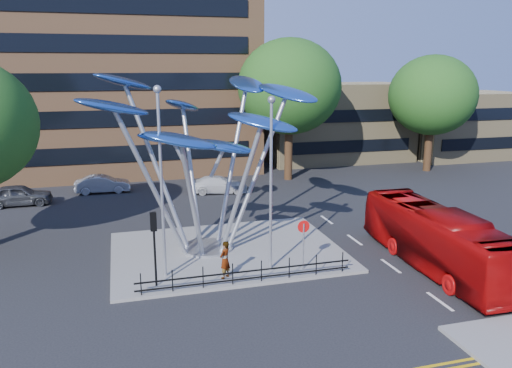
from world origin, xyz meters
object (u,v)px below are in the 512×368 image
object	(u,v)px
tree_right	(289,87)
tree_far	(432,95)
traffic_light_island	(154,233)
street_lamp_left	(161,167)
parked_car_mid	(103,184)
no_entry_sign_island	(303,236)
parked_car_right	(219,185)
parked_car_left	(19,195)
street_lamp_right	(271,169)
leaf_sculpture	(202,124)
pedestrian	(225,260)
red_bus	(437,239)

from	to	relation	value
tree_right	tree_far	bearing A→B (deg)	0.00
traffic_light_island	street_lamp_left	bearing A→B (deg)	63.43
traffic_light_island	parked_car_mid	xyz separation A→B (m)	(-2.67, 18.88, -1.92)
no_entry_sign_island	parked_car_right	bearing A→B (deg)	92.97
parked_car_left	street_lamp_right	bearing A→B (deg)	-140.40
tree_far	leaf_sculpture	size ratio (longest dim) A/B	0.85
tree_right	tree_far	distance (m)	14.03
street_lamp_left	parked_car_mid	distance (m)	18.75
tree_far	parked_car_mid	world-z (taller)	tree_far
no_entry_sign_island	parked_car_right	world-z (taller)	no_entry_sign_island
pedestrian	street_lamp_right	bearing A→B (deg)	148.03
tree_far	street_lamp_right	world-z (taller)	tree_far
street_lamp_right	tree_right	bearing A→B (deg)	68.46
no_entry_sign_island	parked_car_left	distance (m)	22.63
tree_right	parked_car_mid	size ratio (longest dim) A/B	2.88
tree_far	street_lamp_left	size ratio (longest dim) A/B	1.23
no_entry_sign_island	pedestrian	xyz separation A→B (m)	(-3.85, -0.02, -0.77)
parked_car_right	traffic_light_island	bearing A→B (deg)	168.80
traffic_light_island	parked_car_mid	distance (m)	19.17
parked_car_left	tree_right	bearing A→B (deg)	-83.40
traffic_light_island	parked_car_left	xyz separation A→B (m)	(-8.37, 16.59, -1.85)
street_lamp_left	parked_car_right	xyz separation A→B (m)	(5.65, 15.40, -4.70)
no_entry_sign_island	parked_car_mid	distance (m)	21.23
tree_right	red_bus	world-z (taller)	tree_right
parked_car_left	parked_car_right	bearing A→B (deg)	-91.91
red_bus	parked_car_right	distance (m)	19.13
street_lamp_left	traffic_light_island	distance (m)	2.96
red_bus	tree_right	bearing A→B (deg)	93.09
tree_far	parked_car_left	xyz separation A→B (m)	(-35.37, -2.91, -6.34)
tree_right	parked_car_right	bearing A→B (deg)	-155.65
traffic_light_island	parked_car_mid	bearing A→B (deg)	98.04
red_bus	street_lamp_right	bearing A→B (deg)	169.42
leaf_sculpture	no_entry_sign_island	size ratio (longest dim) A/B	5.19
pedestrian	parked_car_mid	world-z (taller)	pedestrian
street_lamp_right	parked_car_mid	distance (m)	20.59
street_lamp_left	street_lamp_right	world-z (taller)	street_lamp_left
tree_right	street_lamp_left	xyz separation A→B (m)	(-12.50, -18.50, -2.68)
tree_far	parked_car_mid	bearing A→B (deg)	-178.81
leaf_sculpture	red_bus	world-z (taller)	leaf_sculpture
street_lamp_left	parked_car_left	world-z (taller)	street_lamp_left
no_entry_sign_island	red_bus	world-z (taller)	red_bus
parked_car_right	leaf_sculpture	bearing A→B (deg)	174.60
street_lamp_left	traffic_light_island	bearing A→B (deg)	-116.57
traffic_light_island	parked_car_left	distance (m)	18.67
leaf_sculpture	no_entry_sign_island	world-z (taller)	leaf_sculpture
leaf_sculpture	parked_car_right	world-z (taller)	leaf_sculpture
red_bus	pedestrian	world-z (taller)	red_bus
street_lamp_left	no_entry_sign_island	xyz separation A→B (m)	(6.50, -0.98, -3.54)
parked_car_left	parked_car_mid	xyz separation A→B (m)	(5.70, 2.29, -0.07)
street_lamp_left	no_entry_sign_island	distance (m)	7.47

